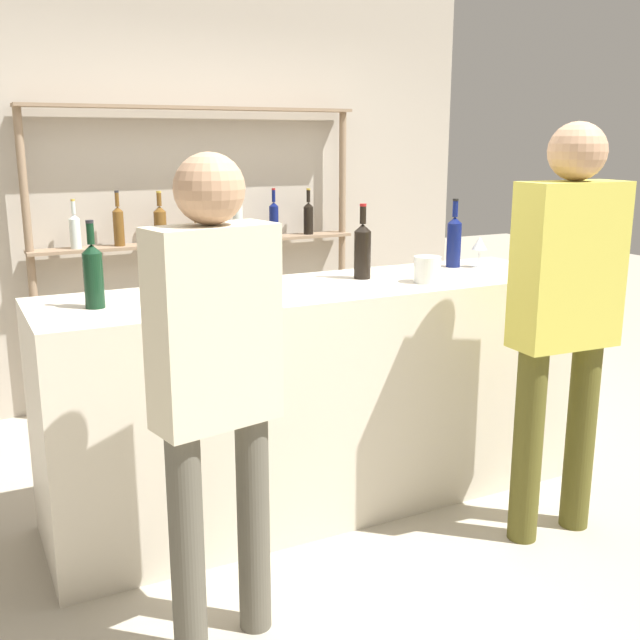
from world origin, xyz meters
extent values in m
plane|color=#B2A893|center=(0.00, 0.00, 0.00)|extent=(16.00, 16.00, 0.00)
cube|color=beige|center=(0.00, 0.00, 0.54)|extent=(2.57, 0.69, 1.08)
cube|color=#B2A899|center=(0.00, 1.95, 1.40)|extent=(4.17, 0.12, 2.80)
cylinder|color=#897056|center=(-1.07, 1.77, 0.97)|extent=(0.05, 0.05, 1.94)
cylinder|color=#897056|center=(1.07, 1.77, 0.97)|extent=(0.05, 0.05, 1.94)
cube|color=#897056|center=(0.00, 1.77, 1.93)|extent=(2.20, 0.18, 0.02)
cube|color=#897056|center=(0.00, 1.77, 1.07)|extent=(2.20, 0.18, 0.02)
cylinder|color=silver|center=(-0.80, 1.77, 1.17)|extent=(0.07, 0.07, 0.18)
cone|color=silver|center=(-0.80, 1.77, 1.28)|extent=(0.07, 0.07, 0.03)
cylinder|color=silver|center=(-0.80, 1.77, 1.33)|extent=(0.03, 0.03, 0.08)
cylinder|color=gold|center=(-0.80, 1.77, 1.38)|extent=(0.03, 0.03, 0.01)
cylinder|color=brown|center=(-0.53, 1.77, 1.19)|extent=(0.07, 0.07, 0.22)
cone|color=brown|center=(-0.53, 1.77, 1.31)|extent=(0.07, 0.07, 0.03)
cylinder|color=brown|center=(-0.53, 1.77, 1.37)|extent=(0.03, 0.03, 0.09)
cylinder|color=#232328|center=(-0.53, 1.77, 1.42)|extent=(0.03, 0.03, 0.01)
cylinder|color=brown|center=(-0.27, 1.77, 1.18)|extent=(0.08, 0.08, 0.20)
cone|color=brown|center=(-0.27, 1.77, 1.30)|extent=(0.08, 0.08, 0.04)
cylinder|color=brown|center=(-0.27, 1.77, 1.36)|extent=(0.03, 0.03, 0.08)
cylinder|color=gold|center=(-0.27, 1.77, 1.41)|extent=(0.03, 0.03, 0.01)
cylinder|color=brown|center=(0.00, 1.77, 1.20)|extent=(0.08, 0.08, 0.24)
cone|color=brown|center=(0.00, 1.77, 1.33)|extent=(0.08, 0.08, 0.03)
cylinder|color=brown|center=(0.00, 1.77, 1.39)|extent=(0.03, 0.03, 0.07)
cylinder|color=gold|center=(0.00, 1.77, 1.43)|extent=(0.03, 0.03, 0.01)
cylinder|color=silver|center=(0.27, 1.77, 1.19)|extent=(0.07, 0.07, 0.23)
cone|color=silver|center=(0.27, 1.77, 1.32)|extent=(0.07, 0.07, 0.03)
cylinder|color=silver|center=(0.27, 1.77, 1.37)|extent=(0.03, 0.03, 0.07)
cylinder|color=black|center=(0.27, 1.77, 1.41)|extent=(0.03, 0.03, 0.01)
cylinder|color=#0F1956|center=(0.53, 1.77, 1.18)|extent=(0.06, 0.06, 0.21)
cone|color=#0F1956|center=(0.53, 1.77, 1.30)|extent=(0.06, 0.06, 0.03)
cylinder|color=#0F1956|center=(0.53, 1.77, 1.36)|extent=(0.02, 0.02, 0.08)
cylinder|color=maroon|center=(0.53, 1.77, 1.40)|extent=(0.03, 0.03, 0.01)
cylinder|color=black|center=(0.80, 1.77, 1.18)|extent=(0.07, 0.07, 0.19)
cone|color=black|center=(0.80, 1.77, 1.29)|extent=(0.07, 0.07, 0.03)
cylinder|color=black|center=(0.80, 1.77, 1.35)|extent=(0.03, 0.03, 0.09)
cylinder|color=gold|center=(0.80, 1.77, 1.40)|extent=(0.03, 0.03, 0.01)
cylinder|color=#0F1956|center=(0.87, 0.16, 1.19)|extent=(0.08, 0.08, 0.23)
cone|color=#0F1956|center=(0.87, 0.16, 1.33)|extent=(0.08, 0.08, 0.03)
cylinder|color=#0F1956|center=(0.87, 0.16, 1.38)|extent=(0.03, 0.03, 0.08)
cylinder|color=black|center=(0.87, 0.16, 1.43)|extent=(0.03, 0.03, 0.01)
cylinder|color=black|center=(-1.01, 0.00, 1.19)|extent=(0.08, 0.08, 0.22)
cone|color=black|center=(-1.01, 0.00, 1.32)|extent=(0.08, 0.08, 0.04)
cylinder|color=black|center=(-1.01, 0.00, 1.38)|extent=(0.03, 0.03, 0.08)
cylinder|color=#232328|center=(-1.01, 0.00, 1.42)|extent=(0.03, 0.03, 0.01)
cylinder|color=black|center=(0.27, 0.08, 1.19)|extent=(0.08, 0.08, 0.23)
cone|color=black|center=(0.27, 0.08, 1.33)|extent=(0.08, 0.08, 0.04)
cylinder|color=black|center=(0.27, 0.08, 1.39)|extent=(0.03, 0.03, 0.08)
cylinder|color=maroon|center=(0.27, 0.08, 1.43)|extent=(0.03, 0.03, 0.01)
cylinder|color=silver|center=(0.99, 0.09, 1.08)|extent=(0.06, 0.06, 0.00)
cylinder|color=silver|center=(0.99, 0.09, 1.13)|extent=(0.01, 0.01, 0.09)
cone|color=silver|center=(0.99, 0.09, 1.21)|extent=(0.08, 0.08, 0.07)
cylinder|color=#846647|center=(-0.44, 0.13, 1.17)|extent=(0.23, 0.23, 0.18)
cylinder|color=#846647|center=(-0.44, 0.13, 1.27)|extent=(0.24, 0.24, 0.01)
cylinder|color=silver|center=(0.49, -0.15, 1.14)|extent=(0.13, 0.13, 0.12)
sphere|color=tan|center=(0.53, -0.13, 1.09)|extent=(0.02, 0.02, 0.02)
sphere|color=tan|center=(0.49, -0.16, 1.14)|extent=(0.02, 0.02, 0.02)
sphere|color=tan|center=(0.47, -0.14, 1.12)|extent=(0.02, 0.02, 0.02)
sphere|color=tan|center=(0.53, -0.14, 1.11)|extent=(0.02, 0.02, 0.02)
sphere|color=tan|center=(0.51, -0.17, 1.09)|extent=(0.02, 0.02, 0.02)
sphere|color=tan|center=(0.53, -0.13, 1.10)|extent=(0.02, 0.02, 0.02)
sphere|color=tan|center=(0.52, -0.15, 1.12)|extent=(0.02, 0.02, 0.02)
cylinder|color=brown|center=(0.93, -0.75, 0.44)|extent=(0.13, 0.13, 0.88)
cylinder|color=brown|center=(0.64, -0.73, 0.44)|extent=(0.13, 0.13, 0.88)
cube|color=#D1C64C|center=(0.79, -0.74, 1.22)|extent=(0.47, 0.23, 0.69)
sphere|color=tan|center=(0.79, -0.74, 1.69)|extent=(0.24, 0.24, 0.24)
cylinder|color=#575347|center=(-0.66, -0.77, 0.41)|extent=(0.12, 0.12, 0.83)
cylinder|color=#575347|center=(-0.92, -0.83, 0.41)|extent=(0.12, 0.12, 0.83)
cube|color=beige|center=(-0.79, -0.80, 1.15)|extent=(0.44, 0.26, 0.65)
sphere|color=tan|center=(-0.79, -0.80, 1.59)|extent=(0.22, 0.22, 0.22)
camera|label=1|loc=(-1.53, -3.03, 1.74)|focal=42.00mm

